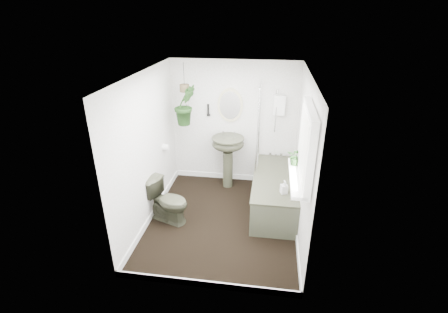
# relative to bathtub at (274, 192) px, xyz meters

# --- Properties ---
(floor) EXTENTS (2.30, 2.80, 0.02)m
(floor) POSITION_rel_bathtub_xyz_m (-0.80, -0.50, -0.30)
(floor) COLOR black
(floor) RESTS_ON ground
(ceiling) EXTENTS (2.30, 2.80, 0.02)m
(ceiling) POSITION_rel_bathtub_xyz_m (-0.80, -0.50, 2.02)
(ceiling) COLOR white
(ceiling) RESTS_ON ground
(wall_back) EXTENTS (2.30, 0.02, 2.30)m
(wall_back) POSITION_rel_bathtub_xyz_m (-0.80, 0.91, 0.86)
(wall_back) COLOR white
(wall_back) RESTS_ON ground
(wall_front) EXTENTS (2.30, 0.02, 2.30)m
(wall_front) POSITION_rel_bathtub_xyz_m (-0.80, -1.91, 0.86)
(wall_front) COLOR white
(wall_front) RESTS_ON ground
(wall_left) EXTENTS (0.02, 2.80, 2.30)m
(wall_left) POSITION_rel_bathtub_xyz_m (-1.96, -0.50, 0.86)
(wall_left) COLOR white
(wall_left) RESTS_ON ground
(wall_right) EXTENTS (0.02, 2.80, 2.30)m
(wall_right) POSITION_rel_bathtub_xyz_m (0.36, -0.50, 0.86)
(wall_right) COLOR white
(wall_right) RESTS_ON ground
(skirting) EXTENTS (2.30, 2.80, 0.10)m
(skirting) POSITION_rel_bathtub_xyz_m (-0.80, -0.50, -0.24)
(skirting) COLOR white
(skirting) RESTS_ON floor
(bathtub) EXTENTS (0.72, 1.72, 0.58)m
(bathtub) POSITION_rel_bathtub_xyz_m (0.00, 0.00, 0.00)
(bathtub) COLOR #363829
(bathtub) RESTS_ON floor
(bath_screen) EXTENTS (0.04, 0.72, 1.40)m
(bath_screen) POSITION_rel_bathtub_xyz_m (-0.33, 0.49, 0.99)
(bath_screen) COLOR silver
(bath_screen) RESTS_ON bathtub
(shower_box) EXTENTS (0.20, 0.10, 0.35)m
(shower_box) POSITION_rel_bathtub_xyz_m (0.00, 0.84, 1.26)
(shower_box) COLOR white
(shower_box) RESTS_ON wall_back
(oval_mirror) EXTENTS (0.46, 0.03, 0.62)m
(oval_mirror) POSITION_rel_bathtub_xyz_m (-0.87, 0.87, 1.21)
(oval_mirror) COLOR beige
(oval_mirror) RESTS_ON wall_back
(wall_sconce) EXTENTS (0.04, 0.04, 0.22)m
(wall_sconce) POSITION_rel_bathtub_xyz_m (-1.27, 0.86, 1.11)
(wall_sconce) COLOR black
(wall_sconce) RESTS_ON wall_back
(toilet_roll_holder) EXTENTS (0.11, 0.11, 0.11)m
(toilet_roll_holder) POSITION_rel_bathtub_xyz_m (-1.90, 0.20, 0.61)
(toilet_roll_holder) COLOR white
(toilet_roll_holder) RESTS_ON wall_left
(window_recess) EXTENTS (0.08, 1.00, 0.90)m
(window_recess) POSITION_rel_bathtub_xyz_m (0.29, -1.20, 1.36)
(window_recess) COLOR white
(window_recess) RESTS_ON wall_right
(window_sill) EXTENTS (0.18, 1.00, 0.04)m
(window_sill) POSITION_rel_bathtub_xyz_m (0.22, -1.20, 0.94)
(window_sill) COLOR white
(window_sill) RESTS_ON wall_right
(window_blinds) EXTENTS (0.01, 0.86, 0.76)m
(window_blinds) POSITION_rel_bathtub_xyz_m (0.24, -1.20, 1.36)
(window_blinds) COLOR white
(window_blinds) RESTS_ON wall_right
(toilet) EXTENTS (0.77, 0.59, 0.70)m
(toilet) POSITION_rel_bathtub_xyz_m (-1.65, -0.61, 0.06)
(toilet) COLOR #363829
(toilet) RESTS_ON floor
(pedestal_sink) EXTENTS (0.65, 0.58, 0.99)m
(pedestal_sink) POSITION_rel_bathtub_xyz_m (-0.87, 0.60, 0.21)
(pedestal_sink) COLOR #363829
(pedestal_sink) RESTS_ON floor
(sill_plant) EXTENTS (0.26, 0.25, 0.23)m
(sill_plant) POSITION_rel_bathtub_xyz_m (0.21, -0.90, 1.08)
(sill_plant) COLOR black
(sill_plant) RESTS_ON window_sill
(hanging_plant) EXTENTS (0.49, 0.48, 0.70)m
(hanging_plant) POSITION_rel_bathtub_xyz_m (-1.58, 0.45, 1.30)
(hanging_plant) COLOR black
(hanging_plant) RESTS_ON ceiling
(soap_bottle) EXTENTS (0.12, 0.12, 0.21)m
(soap_bottle) POSITION_rel_bathtub_xyz_m (0.12, -0.50, 0.39)
(soap_bottle) COLOR black
(soap_bottle) RESTS_ON bathtub
(hanging_pot) EXTENTS (0.16, 0.16, 0.12)m
(hanging_pot) POSITION_rel_bathtub_xyz_m (-1.58, 0.45, 1.59)
(hanging_pot) COLOR #4A3D28
(hanging_pot) RESTS_ON ceiling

